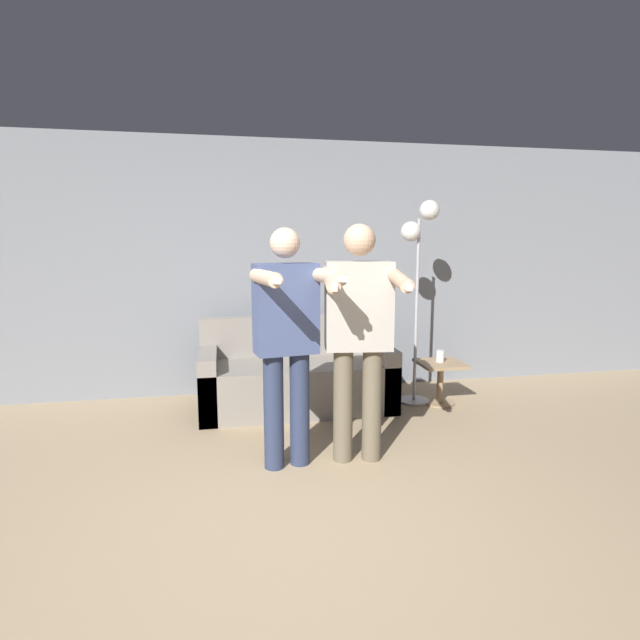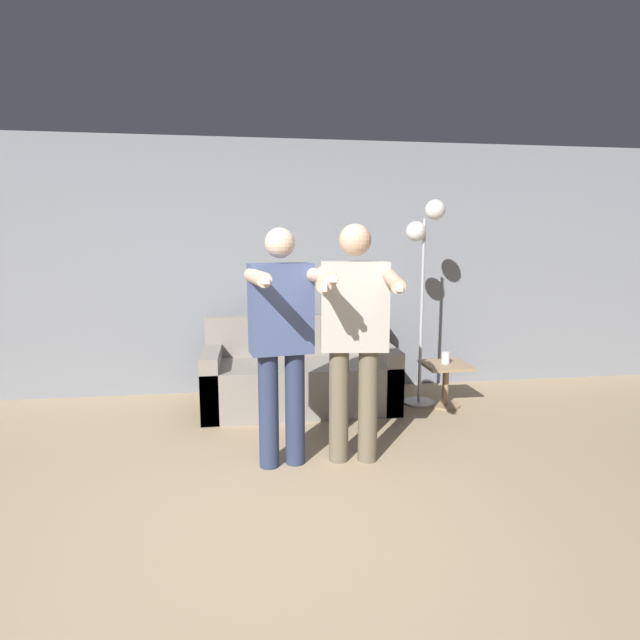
{
  "view_description": "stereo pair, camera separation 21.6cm",
  "coord_description": "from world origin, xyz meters",
  "px_view_note": "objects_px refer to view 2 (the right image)",
  "views": [
    {
      "loc": [
        -0.24,
        -2.18,
        1.58
      ],
      "look_at": [
        0.53,
        1.76,
        0.94
      ],
      "focal_mm": 28.0,
      "sensor_mm": 36.0,
      "label": 1
    },
    {
      "loc": [
        -0.02,
        -2.22,
        1.58
      ],
      "look_at": [
        0.53,
        1.76,
        0.94
      ],
      "focal_mm": 28.0,
      "sensor_mm": 36.0,
      "label": 2
    }
  ],
  "objects_px": {
    "person_right": "(354,327)",
    "cup": "(446,358)",
    "side_table": "(446,376)",
    "couch": "(300,378)",
    "person_left": "(282,333)",
    "cat": "(298,309)",
    "floor_lamp": "(424,250)"
  },
  "relations": [
    {
      "from": "person_right",
      "to": "cup",
      "type": "xyz_separation_m",
      "value": [
        1.13,
        1.11,
        -0.52
      ]
    },
    {
      "from": "side_table",
      "to": "couch",
      "type": "bearing_deg",
      "value": 173.06
    },
    {
      "from": "person_right",
      "to": "side_table",
      "type": "relative_size",
      "value": 3.98
    },
    {
      "from": "person_left",
      "to": "cat",
      "type": "bearing_deg",
      "value": 71.64
    },
    {
      "from": "couch",
      "to": "side_table",
      "type": "xyz_separation_m",
      "value": [
        1.4,
        -0.17,
        0.02
      ]
    },
    {
      "from": "person_right",
      "to": "cup",
      "type": "height_order",
      "value": "person_right"
    },
    {
      "from": "couch",
      "to": "cat",
      "type": "xyz_separation_m",
      "value": [
        0.02,
        0.3,
        0.63
      ]
    },
    {
      "from": "cup",
      "to": "person_right",
      "type": "bearing_deg",
      "value": -135.6
    },
    {
      "from": "couch",
      "to": "cat",
      "type": "distance_m",
      "value": 0.69
    },
    {
      "from": "cat",
      "to": "floor_lamp",
      "type": "bearing_deg",
      "value": -17.33
    },
    {
      "from": "person_right",
      "to": "floor_lamp",
      "type": "relative_size",
      "value": 0.86
    },
    {
      "from": "cup",
      "to": "floor_lamp",
      "type": "bearing_deg",
      "value": 157.74
    },
    {
      "from": "person_right",
      "to": "floor_lamp",
      "type": "bearing_deg",
      "value": 60.01
    },
    {
      "from": "side_table",
      "to": "person_left",
      "type": "bearing_deg",
      "value": -146.3
    },
    {
      "from": "person_right",
      "to": "side_table",
      "type": "height_order",
      "value": "person_right"
    },
    {
      "from": "floor_lamp",
      "to": "cat",
      "type": "bearing_deg",
      "value": 162.67
    },
    {
      "from": "side_table",
      "to": "cat",
      "type": "bearing_deg",
      "value": 161.3
    },
    {
      "from": "cat",
      "to": "person_left",
      "type": "bearing_deg",
      "value": -99.57
    },
    {
      "from": "person_right",
      "to": "side_table",
      "type": "bearing_deg",
      "value": 51.38
    },
    {
      "from": "couch",
      "to": "floor_lamp",
      "type": "xyz_separation_m",
      "value": [
        1.18,
        -0.07,
        1.21
      ]
    },
    {
      "from": "couch",
      "to": "cat",
      "type": "height_order",
      "value": "cat"
    },
    {
      "from": "couch",
      "to": "side_table",
      "type": "distance_m",
      "value": 1.41
    },
    {
      "from": "person_left",
      "to": "cat",
      "type": "height_order",
      "value": "person_left"
    },
    {
      "from": "person_left",
      "to": "side_table",
      "type": "distance_m",
      "value": 2.08
    },
    {
      "from": "cat",
      "to": "side_table",
      "type": "relative_size",
      "value": 1.01
    },
    {
      "from": "person_left",
      "to": "floor_lamp",
      "type": "bearing_deg",
      "value": 31.31
    },
    {
      "from": "person_left",
      "to": "cup",
      "type": "height_order",
      "value": "person_left"
    },
    {
      "from": "person_right",
      "to": "cat",
      "type": "xyz_separation_m",
      "value": [
        -0.24,
        1.56,
        -0.08
      ]
    },
    {
      "from": "couch",
      "to": "person_right",
      "type": "xyz_separation_m",
      "value": [
        0.26,
        -1.26,
        0.7
      ]
    },
    {
      "from": "person_left",
      "to": "couch",
      "type": "bearing_deg",
      "value": 70.2
    },
    {
      "from": "couch",
      "to": "cup",
      "type": "bearing_deg",
      "value": -6.28
    },
    {
      "from": "side_table",
      "to": "cup",
      "type": "relative_size",
      "value": 3.84
    }
  ]
}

